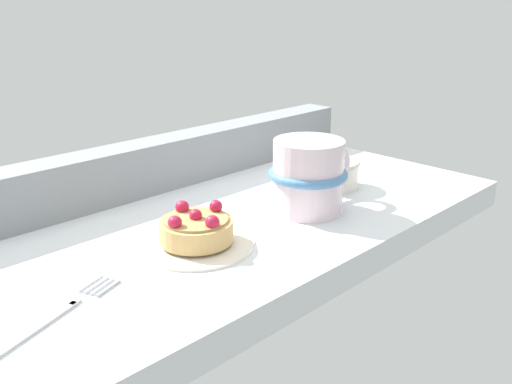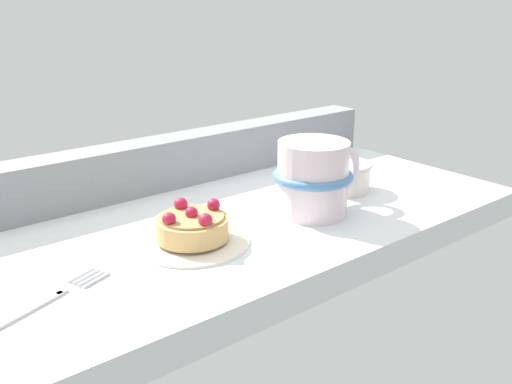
% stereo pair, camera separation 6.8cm
% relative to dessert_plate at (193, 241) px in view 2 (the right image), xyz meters
% --- Properties ---
extents(ground_plane, '(0.89, 0.37, 0.04)m').
position_rel_dessert_plate_xyz_m(ground_plane, '(0.03, 0.04, -0.02)').
color(ground_plane, silver).
extents(window_rail_back, '(0.87, 0.05, 0.07)m').
position_rel_dessert_plate_xyz_m(window_rail_back, '(0.03, 0.20, 0.03)').
color(window_rail_back, gray).
rests_on(window_rail_back, ground_plane).
extents(dessert_plate, '(0.13, 0.13, 0.01)m').
position_rel_dessert_plate_xyz_m(dessert_plate, '(0.00, 0.00, 0.00)').
color(dessert_plate, silver).
rests_on(dessert_plate, ground_plane).
extents(raspberry_tart, '(0.08, 0.08, 0.04)m').
position_rel_dessert_plate_xyz_m(raspberry_tart, '(0.00, 0.00, 0.02)').
color(raspberry_tart, tan).
rests_on(raspberry_tart, dessert_plate).
extents(coffee_mug, '(0.14, 0.10, 0.10)m').
position_rel_dessert_plate_xyz_m(coffee_mug, '(0.18, -0.02, 0.05)').
color(coffee_mug, silver).
rests_on(coffee_mug, ground_plane).
extents(dessert_fork, '(0.16, 0.07, 0.01)m').
position_rel_dessert_plate_xyz_m(dessert_fork, '(-0.19, -0.03, -0.00)').
color(dessert_fork, '#B7B7BC').
rests_on(dessert_fork, ground_plane).
extents(sugar_bowl, '(0.08, 0.08, 0.04)m').
position_rel_dessert_plate_xyz_m(sugar_bowl, '(0.28, 0.02, 0.02)').
color(sugar_bowl, silver).
rests_on(sugar_bowl, ground_plane).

